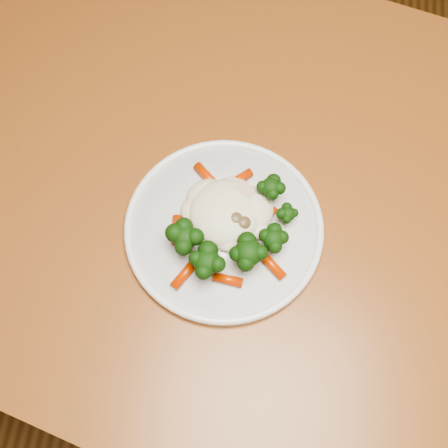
% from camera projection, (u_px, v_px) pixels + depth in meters
% --- Properties ---
extents(dining_table, '(1.29, 1.02, 0.75)m').
position_uv_depth(dining_table, '(179.00, 189.00, 0.86)').
color(dining_table, '#975322').
rests_on(dining_table, ground).
extents(plate, '(0.25, 0.25, 0.01)m').
position_uv_depth(plate, '(224.00, 228.00, 0.72)').
color(plate, white).
rests_on(plate, dining_table).
extents(meal, '(0.16, 0.18, 0.05)m').
position_uv_depth(meal, '(230.00, 228.00, 0.69)').
color(meal, beige).
rests_on(meal, plate).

